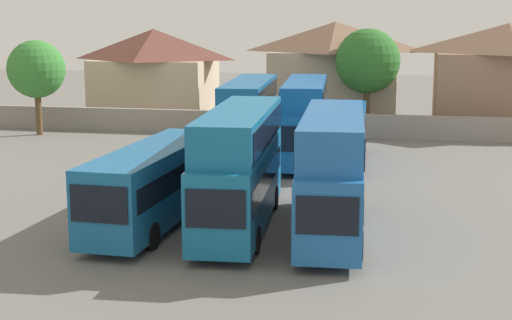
{
  "coord_description": "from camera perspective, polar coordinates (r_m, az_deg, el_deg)",
  "views": [
    {
      "loc": [
        6.59,
        -30.46,
        8.95
      ],
      "look_at": [
        0.0,
        3.0,
        2.43
      ],
      "focal_mm": 53.1,
      "sensor_mm": 36.0,
      "label": 1
    }
  ],
  "objects": [
    {
      "name": "tree_behind_wall",
      "position": [
        58.56,
        8.41,
        7.36
      ],
      "size": [
        4.93,
        4.93,
        8.02
      ],
      "color": "brown",
      "rests_on": "ground"
    },
    {
      "name": "house_terrace_left",
      "position": [
        68.03,
        -7.66,
        6.55
      ],
      "size": [
        10.52,
        7.7,
        7.81
      ],
      "color": "#C6B293",
      "rests_on": "ground"
    },
    {
      "name": "bus_6",
      "position": [
        46.89,
        6.61,
        2.09
      ],
      "size": [
        2.86,
        10.4,
        3.31
      ],
      "rotation": [
        0.0,
        0.0,
        -1.54
      ],
      "color": "#1354A7",
      "rests_on": "ground"
    },
    {
      "name": "house_terrace_centre",
      "position": [
        63.6,
        5.95,
        6.59
      ],
      "size": [
        10.7,
        7.93,
        8.48
      ],
      "color": "tan",
      "rests_on": "ground"
    },
    {
      "name": "bus_1",
      "position": [
        32.82,
        -7.68,
        -1.58
      ],
      "size": [
        3.01,
        11.05,
        3.42
      ],
      "rotation": [
        0.0,
        0.0,
        -1.61
      ],
      "color": "#175F95",
      "rests_on": "ground"
    },
    {
      "name": "depot_boundary_wall",
      "position": [
        56.85,
        4.37,
        2.65
      ],
      "size": [
        56.0,
        0.5,
        1.8
      ],
      "primitive_type": "cube",
      "color": "gray",
      "rests_on": "ground"
    },
    {
      "name": "house_terrace_right",
      "position": [
        63.23,
        18.34,
        6.04
      ],
      "size": [
        11.5,
        7.96,
        8.38
      ],
      "color": "#9E7A60",
      "rests_on": "ground"
    },
    {
      "name": "bus_5",
      "position": [
        47.1,
        3.7,
        3.32
      ],
      "size": [
        3.33,
        11.6,
        5.01
      ],
      "rotation": [
        0.0,
        0.0,
        -1.49
      ],
      "color": "#1459A6",
      "rests_on": "ground"
    },
    {
      "name": "bus_4",
      "position": [
        47.55,
        -0.53,
        3.39
      ],
      "size": [
        3.31,
        11.92,
        4.97
      ],
      "rotation": [
        0.0,
        0.0,
        -1.5
      ],
      "color": "#165A95",
      "rests_on": "ground"
    },
    {
      "name": "ground",
      "position": [
        49.72,
        3.34,
        0.43
      ],
      "size": [
        140.0,
        140.0,
        0.0
      ],
      "primitive_type": "plane",
      "color": "slate"
    },
    {
      "name": "tree_left_of_lot",
      "position": [
        59.65,
        -16.22,
        6.56
      ],
      "size": [
        4.34,
        4.34,
        7.17
      ],
      "color": "brown",
      "rests_on": "ground"
    },
    {
      "name": "bus_2",
      "position": [
        31.94,
        -1.24,
        -0.16
      ],
      "size": [
        3.18,
        11.34,
        5.09
      ],
      "rotation": [
        0.0,
        0.0,
        -1.51
      ],
      "color": "#156494",
      "rests_on": "ground"
    },
    {
      "name": "bus_3",
      "position": [
        31.29,
        5.79,
        -0.51
      ],
      "size": [
        3.15,
        11.05,
        5.03
      ],
      "rotation": [
        0.0,
        0.0,
        -1.51
      ],
      "color": "#1E5DA6",
      "rests_on": "ground"
    }
  ]
}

